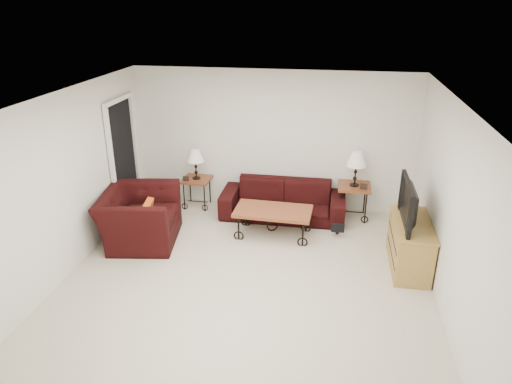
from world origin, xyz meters
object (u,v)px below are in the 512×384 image
television (414,203)px  backpack (338,223)px  side_table_right (353,201)px  tv_stand (410,245)px  lamp_left (196,164)px  armchair (140,217)px  lamp_right (356,169)px  sofa (283,200)px  coffee_table (273,223)px  side_table_left (197,192)px

television → backpack: television is taller
side_table_right → tv_stand: tv_stand is taller
side_table_right → tv_stand: 1.71m
lamp_left → backpack: (2.59, -0.70, -0.62)m
armchair → television: (4.08, -0.10, 0.59)m
lamp_left → tv_stand: bearing=-23.1°
lamp_left → lamp_right: bearing=0.0°
side_table_right → lamp_left: lamp_left is taller
side_table_right → backpack: bearing=-109.4°
side_table_right → lamp_right: bearing=0.0°
sofa → armchair: size_ratio=1.70×
lamp_left → armchair: lamp_left is taller
lamp_right → side_table_right: bearing=0.0°
television → backpack: bearing=-130.2°
armchair → television: television is taller
lamp_right → tv_stand: bearing=-63.7°
sofa → lamp_left: (-1.62, 0.18, 0.51)m
lamp_left → coffee_table: size_ratio=0.45×
coffee_table → tv_stand: size_ratio=1.05×
lamp_left → coffee_table: 1.89m
sofa → tv_stand: bearing=-34.4°
television → side_table_right: bearing=-154.3°
tv_stand → television: television is taller
armchair → sofa: bearing=-68.3°
armchair → backpack: 3.19m
side_table_right → lamp_right: lamp_right is taller
side_table_left → lamp_right: bearing=0.0°
sofa → tv_stand: tv_stand is taller
sofa → armchair: (-2.13, -1.25, 0.10)m
tv_stand → television: size_ratio=1.12×
sofa → lamp_right: lamp_right is taller
tv_stand → side_table_left: bearing=156.9°
tv_stand → television: (-0.02, 0.00, 0.65)m
tv_stand → backpack: (-1.01, 0.83, -0.14)m
lamp_left → television: bearing=-23.3°
tv_stand → backpack: bearing=140.4°
lamp_left → television: television is taller
television → lamp_left: bearing=-113.3°
backpack → lamp_left: bearing=174.6°
lamp_right → tv_stand: size_ratio=0.52×
lamp_right → coffee_table: size_ratio=0.49×
side_table_right → coffee_table: 1.58m
lamp_left → backpack: 2.75m
backpack → television: bearing=-30.4°
armchair → lamp_left: bearing=-28.5°
armchair → television: 4.13m
coffee_table → backpack: size_ratio=2.91×
tv_stand → side_table_right: bearing=116.3°
lamp_right → backpack: (-0.25, -0.70, -0.70)m
side_table_left → television: bearing=-23.3°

